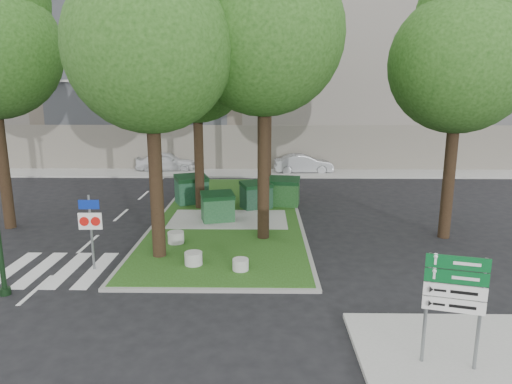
{
  "coord_description": "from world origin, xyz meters",
  "views": [
    {
      "loc": [
        1.98,
        -12.0,
        5.57
      ],
      "look_at": [
        1.73,
        3.97,
        2.0
      ],
      "focal_mm": 32.0,
      "sensor_mm": 36.0,
      "label": 1
    }
  ],
  "objects_px": {
    "tree_street_right": "(463,50)",
    "tree_median_near_right": "(267,18)",
    "dumpster_b": "(218,207)",
    "traffic_sign_pole": "(91,222)",
    "bollard_left": "(176,237)",
    "tree_median_mid": "(198,58)",
    "bollard_mid": "(193,258)",
    "tree_median_far": "(270,34)",
    "directional_sign": "(454,294)",
    "dumpster_a": "(192,189)",
    "dumpster_d": "(284,192)",
    "bollard_right": "(241,264)",
    "litter_bin": "(283,188)",
    "car_silver": "(303,164)",
    "dumpster_c": "(256,195)",
    "car_white": "(166,161)",
    "tree_median_near_left": "(152,32)"
  },
  "relations": [
    {
      "from": "dumpster_d",
      "to": "car_silver",
      "type": "relative_size",
      "value": 0.41
    },
    {
      "from": "dumpster_d",
      "to": "bollard_left",
      "type": "height_order",
      "value": "dumpster_d"
    },
    {
      "from": "tree_street_right",
      "to": "bollard_right",
      "type": "distance_m",
      "value": 10.94
    },
    {
      "from": "directional_sign",
      "to": "tree_street_right",
      "type": "bearing_deg",
      "value": 84.37
    },
    {
      "from": "tree_median_near_right",
      "to": "tree_street_right",
      "type": "relative_size",
      "value": 1.14
    },
    {
      "from": "tree_median_near_right",
      "to": "bollard_mid",
      "type": "relative_size",
      "value": 20.12
    },
    {
      "from": "dumpster_d",
      "to": "bollard_mid",
      "type": "height_order",
      "value": "dumpster_d"
    },
    {
      "from": "tree_median_far",
      "to": "car_silver",
      "type": "bearing_deg",
      "value": 70.08
    },
    {
      "from": "dumpster_d",
      "to": "bollard_mid",
      "type": "xyz_separation_m",
      "value": [
        -3.23,
        -7.81,
        -0.46
      ]
    },
    {
      "from": "dumpster_d",
      "to": "car_silver",
      "type": "xyz_separation_m",
      "value": [
        1.75,
        9.34,
        -0.13
      ]
    },
    {
      "from": "dumpster_a",
      "to": "bollard_mid",
      "type": "xyz_separation_m",
      "value": [
        1.31,
        -8.19,
        -0.48
      ]
    },
    {
      "from": "bollard_left",
      "to": "tree_street_right",
      "type": "bearing_deg",
      "value": 6.94
    },
    {
      "from": "bollard_left",
      "to": "tree_median_far",
      "type": "bearing_deg",
      "value": 67.16
    },
    {
      "from": "tree_median_near_left",
      "to": "car_white",
      "type": "bearing_deg",
      "value": 101.35
    },
    {
      "from": "bollard_right",
      "to": "tree_street_right",
      "type": "bearing_deg",
      "value": 25.9
    },
    {
      "from": "traffic_sign_pole",
      "to": "car_silver",
      "type": "distance_m",
      "value": 19.15
    },
    {
      "from": "tree_street_right",
      "to": "litter_bin",
      "type": "xyz_separation_m",
      "value": [
        -6.02,
        6.94,
        -6.54
      ]
    },
    {
      "from": "dumpster_a",
      "to": "dumpster_d",
      "type": "distance_m",
      "value": 4.55
    },
    {
      "from": "tree_median_mid",
      "to": "litter_bin",
      "type": "bearing_deg",
      "value": 36.51
    },
    {
      "from": "bollard_left",
      "to": "bollard_mid",
      "type": "relative_size",
      "value": 1.03
    },
    {
      "from": "tree_median_far",
      "to": "litter_bin",
      "type": "distance_m",
      "value": 7.91
    },
    {
      "from": "bollard_right",
      "to": "traffic_sign_pole",
      "type": "distance_m",
      "value": 4.85
    },
    {
      "from": "dumpster_b",
      "to": "car_silver",
      "type": "distance_m",
      "value": 13.0
    },
    {
      "from": "dumpster_c",
      "to": "traffic_sign_pole",
      "type": "height_order",
      "value": "traffic_sign_pole"
    },
    {
      "from": "tree_median_near_left",
      "to": "dumpster_d",
      "type": "xyz_separation_m",
      "value": [
        4.41,
        6.96,
        -6.54
      ]
    },
    {
      "from": "tree_median_mid",
      "to": "bollard_left",
      "type": "distance_m",
      "value": 8.48
    },
    {
      "from": "tree_median_near_left",
      "to": "litter_bin",
      "type": "bearing_deg",
      "value": 64.64
    },
    {
      "from": "tree_median_far",
      "to": "bollard_mid",
      "type": "height_order",
      "value": "tree_median_far"
    },
    {
      "from": "dumpster_b",
      "to": "dumpster_c",
      "type": "relative_size",
      "value": 0.94
    },
    {
      "from": "tree_median_far",
      "to": "dumpster_c",
      "type": "height_order",
      "value": "tree_median_far"
    },
    {
      "from": "car_white",
      "to": "car_silver",
      "type": "height_order",
      "value": "car_white"
    },
    {
      "from": "bollard_left",
      "to": "directional_sign",
      "type": "bearing_deg",
      "value": -47.15
    },
    {
      "from": "bollard_right",
      "to": "tree_median_far",
      "type": "bearing_deg",
      "value": 84.74
    },
    {
      "from": "dumpster_c",
      "to": "traffic_sign_pole",
      "type": "relative_size",
      "value": 0.68
    },
    {
      "from": "tree_median_near_right",
      "to": "dumpster_d",
      "type": "relative_size",
      "value": 7.05
    },
    {
      "from": "bollard_left",
      "to": "traffic_sign_pole",
      "type": "height_order",
      "value": "traffic_sign_pole"
    },
    {
      "from": "tree_median_far",
      "to": "litter_bin",
      "type": "relative_size",
      "value": 18.31
    },
    {
      "from": "tree_median_near_right",
      "to": "bollard_left",
      "type": "relative_size",
      "value": 19.49
    },
    {
      "from": "tree_street_right",
      "to": "tree_median_near_right",
      "type": "bearing_deg",
      "value": -175.91
    },
    {
      "from": "dumpster_b",
      "to": "traffic_sign_pole",
      "type": "bearing_deg",
      "value": -139.04
    },
    {
      "from": "tree_median_mid",
      "to": "bollard_left",
      "type": "xyz_separation_m",
      "value": [
        -0.27,
        -5.25,
        -6.65
      ]
    },
    {
      "from": "bollard_right",
      "to": "litter_bin",
      "type": "distance_m",
      "value": 10.87
    },
    {
      "from": "dumpster_b",
      "to": "traffic_sign_pole",
      "type": "distance_m",
      "value": 6.28
    },
    {
      "from": "tree_median_near_right",
      "to": "tree_median_far",
      "type": "height_order",
      "value": "tree_median_far"
    },
    {
      "from": "tree_median_mid",
      "to": "tree_median_far",
      "type": "height_order",
      "value": "tree_median_far"
    },
    {
      "from": "bollard_left",
      "to": "directional_sign",
      "type": "relative_size",
      "value": 0.25
    },
    {
      "from": "dumpster_c",
      "to": "bollard_right",
      "type": "relative_size",
      "value": 3.32
    },
    {
      "from": "dumpster_a",
      "to": "car_silver",
      "type": "bearing_deg",
      "value": 30.9
    },
    {
      "from": "dumpster_d",
      "to": "car_silver",
      "type": "distance_m",
      "value": 9.5
    },
    {
      "from": "tree_median_mid",
      "to": "tree_median_far",
      "type": "relative_size",
      "value": 0.84
    }
  ]
}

